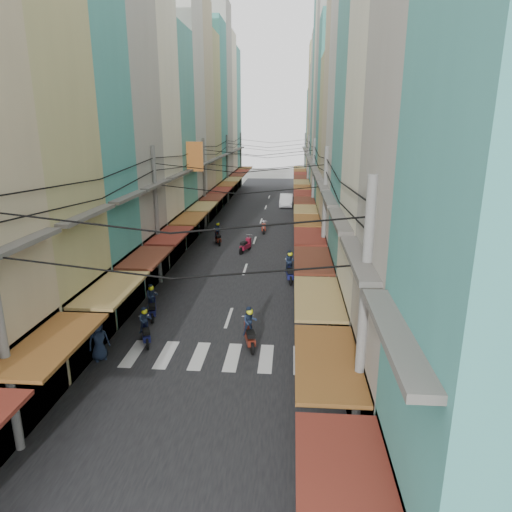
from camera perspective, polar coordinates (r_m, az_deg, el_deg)
The scene contains 15 objects.
ground at distance 24.91m, azimuth -2.79°, elevation -5.90°, with size 160.00×160.00×0.00m, color slate.
road at distance 44.01m, azimuth 0.47°, elevation 3.86°, with size 10.00×80.00×0.02m, color black.
sidewalk_left at distance 44.92m, azimuth -7.85°, elevation 3.99°, with size 3.00×80.00×0.06m, color slate.
sidewalk_right at distance 44.04m, azimuth 8.95°, elevation 3.70°, with size 3.00×80.00×0.06m, color slate.
crosswalk at distance 19.52m, azimuth -5.05°, elevation -12.40°, with size 7.55×2.40×0.01m.
building_row_left at distance 40.96m, azimuth -11.46°, elevation 16.41°, with size 7.80×67.67×23.70m.
building_row_right at distance 39.66m, azimuth 12.07°, elevation 15.87°, with size 7.80×68.98×22.59m.
utility_poles at distance 38.14m, azimuth -0.05°, elevation 11.97°, with size 10.20×66.13×8.20m.
white_car at distance 54.76m, azimuth 3.80°, elevation 6.24°, with size 5.02×1.97×1.77m, color silver.
bicycle at distance 22.26m, azimuth 13.46°, elevation -9.12°, with size 0.62×1.65×1.13m, color black.
moving_scooters at distance 28.79m, azimuth -2.27°, elevation -1.66°, with size 8.04×23.84×1.97m.
parked_scooters at distance 20.60m, azimuth 7.81°, elevation -9.46°, with size 12.97×13.58×1.01m.
pedestrians at distance 28.69m, azimuth -10.55°, elevation -0.95°, with size 13.84×26.71×2.20m.
market_umbrella at distance 17.37m, azimuth 18.26°, elevation -9.22°, with size 2.29×2.29×2.42m.
traffic_sign at distance 20.77m, azimuth 9.13°, elevation -4.06°, with size 0.10×0.67×3.05m.
Camera 1 is at (3.01, -22.91, 9.31)m, focal length 32.00 mm.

